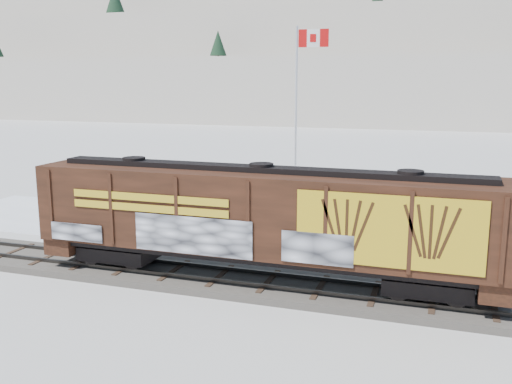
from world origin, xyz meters
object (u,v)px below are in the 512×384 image
(flagpole, at_px, (297,146))
(car_white, at_px, (381,230))
(car_silver, at_px, (93,211))
(car_dark, at_px, (426,232))
(hopper_railcar, at_px, (261,216))

(flagpole, xyz_separation_m, car_white, (5.65, -5.50, -3.28))
(flagpole, relative_size, car_silver, 2.44)
(flagpole, height_order, car_dark, flagpole)
(hopper_railcar, relative_size, car_dark, 3.60)
(hopper_railcar, relative_size, flagpole, 1.63)
(flagpole, xyz_separation_m, car_dark, (7.72, -5.30, -3.24))
(car_silver, relative_size, car_dark, 0.90)
(car_dark, bearing_deg, hopper_railcar, 155.74)
(flagpole, height_order, car_white, flagpole)
(car_dark, bearing_deg, flagpole, 68.03)
(car_white, xyz_separation_m, car_dark, (2.07, 0.20, 0.04))
(car_silver, xyz_separation_m, car_white, (15.39, 1.31, -0.08))
(flagpole, distance_m, car_white, 8.54)
(flagpole, height_order, car_silver, flagpole)
(hopper_railcar, xyz_separation_m, car_white, (3.68, 7.49, -2.12))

